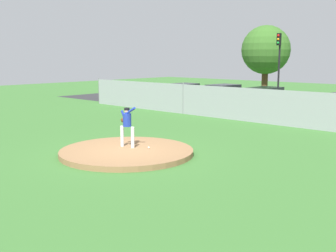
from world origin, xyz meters
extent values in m
plane|color=#386B2D|center=(0.00, 6.00, 0.00)|extent=(80.00, 80.00, 0.00)
cube|color=#2B2B2D|center=(0.00, 14.50, 0.00)|extent=(44.00, 7.00, 0.01)
cylinder|color=olive|center=(0.00, 0.00, 0.10)|extent=(5.01, 5.01, 0.20)
cylinder|color=silver|center=(-0.53, 0.24, 0.60)|extent=(0.13, 0.13, 0.81)
cylinder|color=silver|center=(-0.02, 0.33, 0.60)|extent=(0.13, 0.13, 0.81)
cylinder|color=navy|center=(-0.28, 0.29, 1.26)|extent=(0.32, 0.32, 0.50)
cylinder|color=navy|center=(-0.10, 0.29, 1.61)|extent=(0.50, 0.17, 0.35)
cylinder|color=navy|center=(-0.46, 0.29, 1.38)|extent=(0.29, 0.14, 0.46)
ellipsoid|color=#4C2D14|center=(-0.58, 0.34, 1.21)|extent=(0.20, 0.12, 0.18)
sphere|color=tan|center=(-0.28, 0.29, 1.61)|extent=(0.20, 0.20, 0.20)
cylinder|color=black|center=(-0.28, 0.29, 1.68)|extent=(0.21, 0.21, 0.09)
sphere|color=white|center=(0.52, 0.65, 0.23)|extent=(0.07, 0.07, 0.07)
cube|color=gray|center=(0.00, 10.00, 0.95)|extent=(28.82, 0.03, 1.90)
cylinder|color=slate|center=(-14.41, 10.00, 1.00)|extent=(0.07, 0.07, 2.00)
cylinder|color=slate|center=(-5.76, 10.00, 1.00)|extent=(0.07, 0.07, 2.00)
cube|color=maroon|center=(-2.23, 14.11, 0.69)|extent=(1.80, 4.24, 0.73)
cube|color=black|center=(-2.23, 14.11, 1.36)|extent=(1.62, 2.34, 0.60)
cylinder|color=black|center=(-2.25, 15.41, 0.32)|extent=(1.79, 0.67, 0.64)
cylinder|color=black|center=(-2.21, 12.80, 0.32)|extent=(1.79, 0.67, 0.64)
cube|color=#B7BABF|center=(-6.16, 14.97, 0.68)|extent=(2.06, 4.24, 0.72)
cube|color=black|center=(-6.16, 14.97, 1.33)|extent=(1.78, 2.38, 0.58)
cylinder|color=black|center=(-6.06, 16.24, 0.32)|extent=(1.86, 0.78, 0.64)
cylinder|color=black|center=(-6.25, 13.70, 0.32)|extent=(1.86, 0.78, 0.64)
cube|color=tan|center=(-9.48, 14.14, 0.66)|extent=(2.00, 4.60, 0.68)
cube|color=black|center=(-9.48, 14.14, 1.29)|extent=(1.74, 2.57, 0.59)
cylinder|color=black|center=(-9.40, 15.53, 0.32)|extent=(1.83, 0.75, 0.64)
cylinder|color=black|center=(-9.57, 12.74, 0.32)|extent=(1.83, 0.75, 0.64)
cylinder|color=black|center=(-3.96, 19.16, 2.69)|extent=(0.14, 0.14, 5.38)
cube|color=black|center=(-3.96, 18.98, 4.93)|extent=(0.28, 0.24, 0.90)
sphere|color=red|center=(-3.96, 18.86, 5.20)|extent=(0.18, 0.18, 0.18)
sphere|color=orange|center=(-3.96, 18.86, 4.93)|extent=(0.18, 0.18, 0.18)
sphere|color=green|center=(-3.96, 18.86, 4.66)|extent=(0.18, 0.18, 0.18)
cylinder|color=#4C331E|center=(-7.31, 22.99, 1.37)|extent=(0.55, 0.55, 2.74)
sphere|color=#336222|center=(-7.31, 22.99, 4.24)|extent=(4.27, 4.27, 4.27)
camera|label=1|loc=(11.44, -10.14, 3.64)|focal=44.31mm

